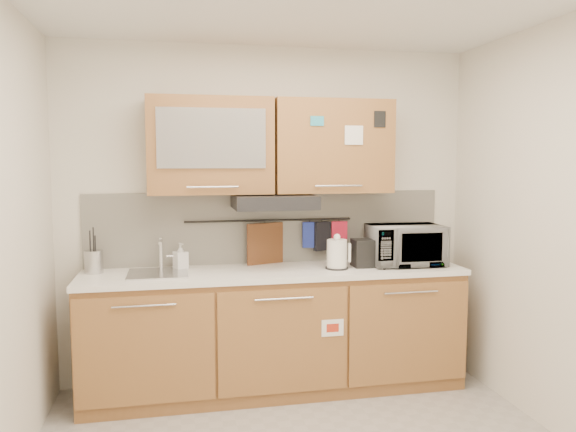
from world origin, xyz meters
name	(u,v)px	position (x,y,z in m)	size (l,w,h in m)	color
wall_back	(268,215)	(0.00, 1.50, 1.30)	(3.20, 3.20, 0.00)	silver
base_cabinet	(276,337)	(0.00, 1.19, 0.41)	(2.80, 0.64, 0.88)	brown
countertop	(276,272)	(0.00, 1.19, 0.90)	(2.82, 0.62, 0.04)	white
backsplash	(269,227)	(0.00, 1.49, 1.20)	(2.80, 0.02, 0.56)	silver
upper_cabinets	(271,146)	(0.00, 1.32, 1.83)	(1.82, 0.37, 0.70)	brown
range_hood	(274,202)	(0.00, 1.25, 1.42)	(0.60, 0.46, 0.10)	black
sink	(158,273)	(-0.85, 1.21, 0.92)	(0.42, 0.40, 0.26)	silver
utensil_rail	(269,220)	(0.00, 1.45, 1.26)	(0.02, 0.02, 1.30)	black
utensil_crock	(94,261)	(-1.30, 1.33, 1.00)	(0.15, 0.15, 0.33)	#B8B9BD
kettle	(337,255)	(0.45, 1.13, 1.02)	(0.19, 0.17, 0.26)	white
toaster	(371,252)	(0.73, 1.17, 1.03)	(0.28, 0.17, 0.21)	black
microwave	(405,245)	(1.02, 1.18, 1.07)	(0.56, 0.38, 0.31)	#999999
soap_bottle	(181,256)	(-0.69, 1.35, 1.02)	(0.09, 0.09, 0.20)	#999999
cutting_board	(265,247)	(-0.04, 1.44, 1.05)	(0.30, 0.02, 0.37)	brown
oven_mitt	(310,235)	(0.32, 1.44, 1.14)	(0.12, 0.03, 0.20)	navy
dark_pouch	(322,236)	(0.42, 1.44, 1.13)	(0.15, 0.04, 0.23)	black
pot_holder	(339,231)	(0.56, 1.44, 1.16)	(0.12, 0.02, 0.15)	red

